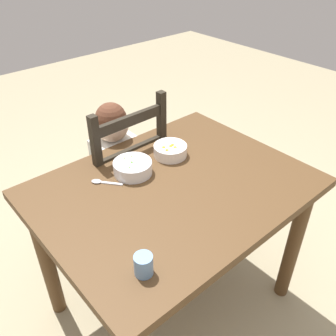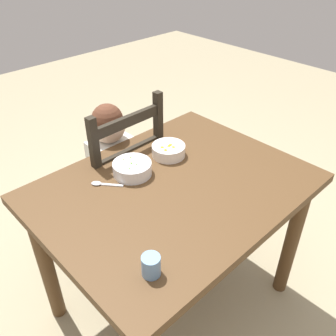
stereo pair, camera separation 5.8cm
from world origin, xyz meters
TOP-DOWN VIEW (x-y plane):
  - ground_plane at (0.00, 0.00)m, footprint 8.00×8.00m
  - dining_table at (0.00, 0.00)m, footprint 1.12×0.86m
  - dining_chair at (0.03, 0.48)m, footprint 0.43×0.43m
  - child_figure at (0.03, 0.47)m, footprint 0.32×0.31m
  - bowl_of_peas at (-0.08, 0.18)m, footprint 0.17×0.17m
  - bowl_of_carrots at (0.14, 0.18)m, footprint 0.16×0.16m
  - spoon at (-0.22, 0.21)m, footprint 0.10×0.12m
  - drinking_cup at (-0.37, -0.28)m, footprint 0.06×0.06m

SIDE VIEW (x-z plane):
  - ground_plane at x=0.00m, z-range 0.00..0.00m
  - dining_chair at x=0.03m, z-range -0.03..0.99m
  - child_figure at x=0.03m, z-range 0.15..1.12m
  - dining_table at x=0.00m, z-range 0.26..1.04m
  - spoon at x=-0.22m, z-range 0.78..0.79m
  - bowl_of_carrots at x=0.14m, z-range 0.78..0.83m
  - bowl_of_peas at x=-0.08m, z-range 0.78..0.84m
  - drinking_cup at x=-0.37m, z-range 0.78..0.85m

